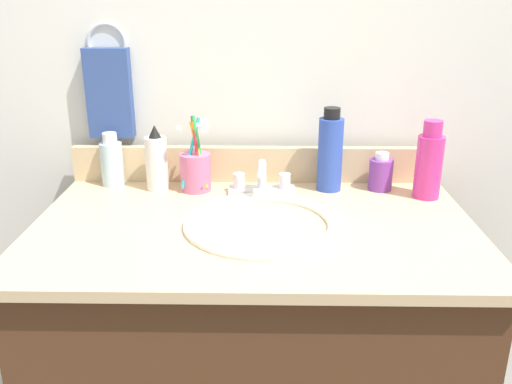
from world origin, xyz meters
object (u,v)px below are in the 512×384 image
bottle_gel_clear (112,162)px  bottle_cream_purple (381,173)px  bottle_shampoo_blue (330,152)px  cup_pink (196,170)px  bottle_lotion_white (157,161)px  hand_towel (109,93)px  bottle_soap_pink (429,163)px  faucet (262,182)px

bottle_gel_clear → bottle_cream_purple: 0.66m
bottle_shampoo_blue → cup_pink: (-0.32, -0.01, -0.04)m
bottle_shampoo_blue → bottle_lotion_white: 0.42m
bottle_cream_purple → bottle_lotion_white: size_ratio=0.58×
hand_towel → bottle_lotion_white: 0.21m
bottle_gel_clear → cup_pink: bearing=-9.5°
bottle_gel_clear → bottle_soap_pink: bottle_soap_pink is taller
hand_towel → bottle_soap_pink: bearing=-9.6°
faucet → bottle_gel_clear: bearing=171.4°
hand_towel → bottle_cream_purple: bearing=-6.7°
hand_towel → bottle_lotion_white: size_ratio=1.37×
bottle_cream_purple → cup_pink: (-0.45, -0.01, 0.01)m
bottle_soap_pink → faucet: bearing=177.6°
bottle_gel_clear → cup_pink: (0.21, -0.04, -0.01)m
bottle_gel_clear → bottle_cream_purple: size_ratio=1.43×
bottle_cream_purple → bottle_shampoo_blue: bearing=-178.8°
bottle_lotion_white → bottle_soap_pink: (0.64, -0.04, 0.01)m
bottle_gel_clear → bottle_soap_pink: (0.76, -0.07, 0.02)m
faucet → bottle_soap_pink: bottle_soap_pink is taller
bottle_shampoo_blue → cup_pink: bottle_shampoo_blue is taller
hand_towel → cup_pink: bearing=-22.7°
bottle_cream_purple → hand_towel: bearing=173.3°
faucet → cup_pink: size_ratio=0.86×
faucet → bottle_shampoo_blue: (0.16, 0.03, 0.07)m
bottle_soap_pink → cup_pink: bearing=176.1°
bottle_cream_purple → bottle_lotion_white: 0.55m
faucet → bottle_gel_clear: bottle_gel_clear is taller
hand_towel → faucet: 0.44m
faucet → bottle_shampoo_blue: bottle_shampoo_blue is taller
hand_towel → cup_pink: hand_towel is taller
bottle_shampoo_blue → bottle_cream_purple: bearing=1.2°
hand_towel → bottle_lotion_white: hand_towel is taller
bottle_lotion_white → bottle_soap_pink: bottle_soap_pink is taller
bottle_cream_purple → bottle_soap_pink: size_ratio=0.51×
faucet → cup_pink: 0.16m
bottle_cream_purple → cup_pink: 0.45m
bottle_gel_clear → bottle_shampoo_blue: bottle_shampoo_blue is taller
faucet → bottle_soap_pink: size_ratio=0.87×
cup_pink → bottle_gel_clear: bearing=170.5°
bottle_shampoo_blue → bottle_soap_pink: (0.22, -0.05, -0.01)m
bottle_shampoo_blue → bottle_soap_pink: size_ratio=1.10×
bottle_soap_pink → bottle_cream_purple: bearing=152.7°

